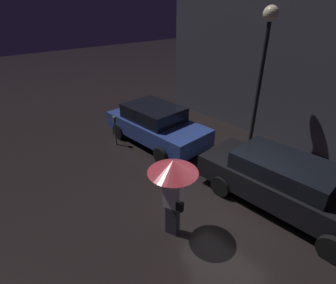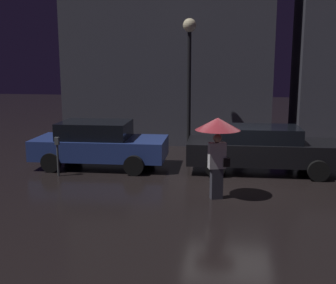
% 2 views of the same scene
% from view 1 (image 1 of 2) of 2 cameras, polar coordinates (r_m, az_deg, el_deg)
% --- Properties ---
extents(ground_plane, '(60.00, 60.00, 0.00)m').
position_cam_1_polar(ground_plane, '(7.28, 10.95, -14.73)').
color(ground_plane, black).
extents(building_facade_left, '(8.47, 3.00, 9.05)m').
position_cam_1_polar(building_facade_left, '(12.41, 22.65, 24.32)').
color(building_facade_left, '#3D3D47').
rests_on(building_facade_left, ground).
extents(parked_car_blue, '(4.27, 2.03, 1.47)m').
position_cam_1_polar(parked_car_blue, '(10.15, -2.65, 3.89)').
color(parked_car_blue, navy).
rests_on(parked_car_blue, ground).
extents(parked_car_black, '(4.74, 1.92, 1.40)m').
position_cam_1_polar(parked_car_black, '(7.55, 24.43, -8.21)').
color(parked_car_black, black).
rests_on(parked_car_black, ground).
extents(pedestrian_with_umbrella, '(1.09, 1.09, 2.02)m').
position_cam_1_polar(pedestrian_with_umbrella, '(5.61, 1.10, -7.34)').
color(pedestrian_with_umbrella, '#383842').
rests_on(pedestrian_with_umbrella, ground).
extents(parking_meter, '(0.12, 0.10, 1.17)m').
position_cam_1_polar(parking_meter, '(10.13, -11.49, 3.11)').
color(parking_meter, '#4C5154').
rests_on(parking_meter, ground).
extents(street_lamp_near, '(0.48, 0.48, 4.86)m').
position_cam_1_polar(street_lamp_near, '(9.66, 20.37, 18.49)').
color(street_lamp_near, black).
rests_on(street_lamp_near, ground).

